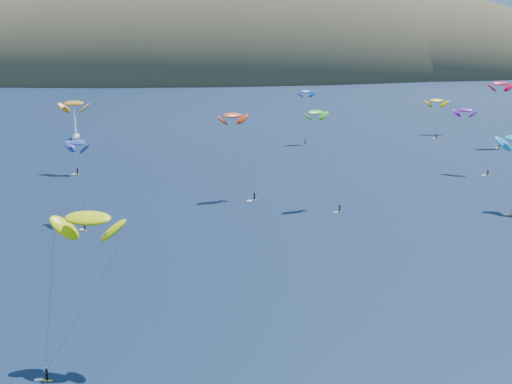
% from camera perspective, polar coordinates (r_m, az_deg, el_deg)
% --- Properties ---
extents(island, '(730.00, 300.00, 210.00)m').
position_cam_1_polar(island, '(624.88, -1.99, 8.65)').
color(island, '#3D3526').
rests_on(island, ground).
extents(sailboat, '(9.31, 8.12, 11.85)m').
position_cam_1_polar(sailboat, '(272.01, -14.21, 4.40)').
color(sailboat, white).
rests_on(sailboat, ground).
extents(kitesurfer_1, '(10.02, 10.07, 21.96)m').
position_cam_1_polar(kitesurfer_1, '(210.08, -14.38, 6.89)').
color(kitesurfer_1, gold).
rests_on(kitesurfer_1, ground).
extents(kitesurfer_2, '(11.02, 11.25, 20.69)m').
position_cam_1_polar(kitesurfer_2, '(91.56, -13.30, -2.07)').
color(kitesurfer_2, gold).
rests_on(kitesurfer_2, ground).
extents(kitesurfer_3, '(8.02, 11.53, 23.37)m').
position_cam_1_polar(kitesurfer_3, '(165.80, 4.82, 6.35)').
color(kitesurfer_3, gold).
rests_on(kitesurfer_3, ground).
extents(kitesurfer_4, '(7.69, 7.77, 20.09)m').
position_cam_1_polar(kitesurfer_4, '(253.34, 4.04, 8.03)').
color(kitesurfer_4, gold).
rests_on(kitesurfer_4, ground).
extents(kitesurfer_6, '(8.63, 11.57, 19.44)m').
position_cam_1_polar(kitesurfer_6, '(211.62, 16.40, 6.30)').
color(kitesurfer_6, gold).
rests_on(kitesurfer_6, ground).
extents(kitesurfer_8, '(9.39, 8.12, 24.00)m').
position_cam_1_polar(kitesurfer_8, '(259.56, 18.98, 8.21)').
color(kitesurfer_8, gold).
rests_on(kitesurfer_8, ground).
extents(kitesurfer_9, '(9.36, 9.47, 22.01)m').
position_cam_1_polar(kitesurfer_9, '(173.48, -1.89, 6.13)').
color(kitesurfer_9, gold).
rests_on(kitesurfer_9, ground).
extents(kitesurfer_10, '(7.29, 13.43, 18.97)m').
position_cam_1_polar(kitesurfer_10, '(156.49, -14.13, 3.85)').
color(kitesurfer_10, gold).
rests_on(kitesurfer_10, ground).
extents(kitesurfer_11, '(9.55, 15.07, 15.08)m').
position_cam_1_polar(kitesurfer_11, '(282.44, 14.25, 7.11)').
color(kitesurfer_11, gold).
rests_on(kitesurfer_11, ground).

